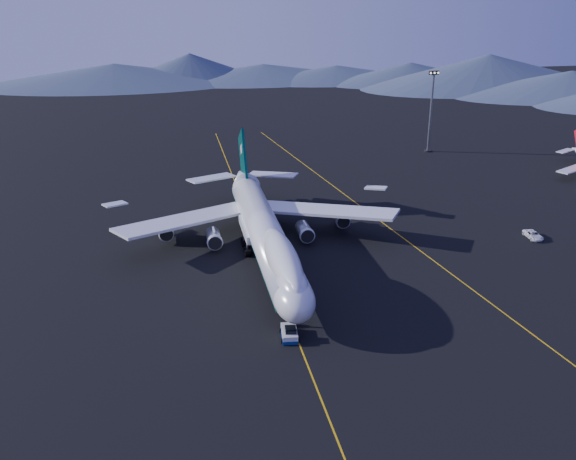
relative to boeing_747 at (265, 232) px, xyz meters
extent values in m
plane|color=black|center=(0.00, -0.03, -5.81)|extent=(500.00, 500.00, 0.00)
cube|color=#DFA50D|center=(0.00, -0.03, -5.80)|extent=(0.25, 220.00, 0.01)
cube|color=#DFA50D|center=(30.00, 9.97, -5.80)|extent=(28.08, 198.09, 0.01)
cone|color=#424F66|center=(-40.81, 231.40, 0.19)|extent=(100.00, 100.00, 12.00)
cone|color=#424F66|center=(36.76, 232.07, 0.19)|extent=(100.00, 100.00, 12.00)
cone|color=#424F66|center=(110.33, 207.46, 0.19)|extent=(100.00, 100.00, 12.00)
cone|color=#424F66|center=(171.87, 160.24, 0.19)|extent=(100.00, 100.00, 12.00)
cylinder|color=silver|center=(0.00, -0.03, -0.21)|extent=(6.50, 56.00, 6.50)
ellipsoid|color=silver|center=(0.00, -28.03, -0.21)|extent=(6.50, 10.40, 6.50)
ellipsoid|color=silver|center=(0.00, -18.53, 2.29)|extent=(5.13, 25.16, 5.85)
cube|color=black|center=(0.00, -30.03, 0.99)|extent=(3.60, 1.61, 1.29)
cone|color=silver|center=(0.00, 32.97, 0.59)|extent=(6.50, 12.00, 6.50)
cube|color=#043E38|center=(0.00, 0.97, -1.11)|extent=(6.24, 60.00, 1.10)
cube|color=silver|center=(0.00, 5.47, -1.31)|extent=(7.50, 13.00, 1.60)
cube|color=silver|center=(-14.50, 11.47, -0.61)|extent=(30.62, 23.28, 2.83)
cube|color=silver|center=(14.50, 11.47, -0.61)|extent=(30.62, 23.28, 2.83)
cylinder|color=slate|center=(-9.50, 7.47, -3.41)|extent=(2.90, 5.50, 2.90)
cylinder|color=slate|center=(-19.00, 13.97, -3.41)|extent=(2.90, 5.50, 2.90)
cylinder|color=slate|center=(9.50, 7.47, -3.41)|extent=(2.90, 5.50, 2.90)
cylinder|color=slate|center=(19.00, 13.97, -3.41)|extent=(2.90, 5.50, 2.90)
cube|color=#043E38|center=(0.00, 31.97, 5.59)|extent=(0.55, 14.11, 15.94)
cube|color=silver|center=(-7.50, 34.47, 0.99)|extent=(12.39, 9.47, 0.98)
cube|color=silver|center=(7.50, 34.47, 0.99)|extent=(12.39, 9.47, 0.98)
cylinder|color=black|center=(0.00, -26.53, -5.26)|extent=(0.90, 1.10, 1.10)
cube|color=silver|center=(-1.11, -29.81, -5.02)|extent=(2.80, 4.87, 1.16)
cube|color=navy|center=(-1.11, -29.81, -5.44)|extent=(2.92, 5.09, 0.53)
cube|color=black|center=(-1.11, -29.81, -4.18)|extent=(1.86, 1.86, 0.95)
cube|color=silver|center=(93.73, 38.55, -3.29)|extent=(15.13, 10.21, 0.32)
imported|color=white|center=(57.82, -0.34, -5.05)|extent=(2.72, 5.58, 1.53)
cylinder|color=black|center=(64.13, 72.35, -5.62)|extent=(2.33, 2.33, 0.39)
cylinder|color=slate|center=(64.13, 72.35, 6.35)|extent=(0.68, 0.68, 24.32)
cube|color=black|center=(64.13, 72.35, 18.80)|extent=(3.11, 0.78, 1.17)
camera|label=1|loc=(-17.92, -114.43, 46.59)|focal=40.00mm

